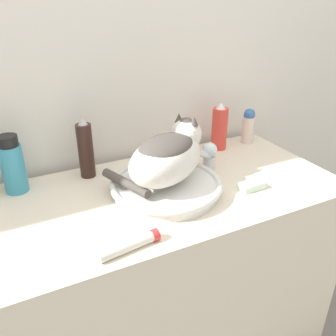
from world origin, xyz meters
TOP-DOWN VIEW (x-y plane):
  - wall_back at (0.00, 0.62)m, footprint 8.00×0.05m
  - vanity_counter at (0.00, 0.28)m, footprint 1.19×0.56m
  - sink_basin at (0.01, 0.27)m, footprint 0.36×0.36m
  - cat at (0.02, 0.27)m, footprint 0.34×0.30m
  - faucet at (0.20, 0.33)m, footprint 0.15×0.08m
  - spray_bottle_trigger at (0.36, 0.49)m, footprint 0.06×0.06m
  - deodorant_stick at (0.51, 0.49)m, footprint 0.05×0.05m
  - mouthwash_bottle at (-0.41, 0.49)m, footprint 0.07×0.07m
  - hairspray_can_black at (-0.18, 0.49)m, footprint 0.05×0.05m
  - cream_tube at (-0.19, 0.05)m, footprint 0.17×0.05m
  - soap_bar at (0.27, 0.16)m, footprint 0.08×0.04m

SIDE VIEW (x-z plane):
  - vanity_counter at x=0.00m, z-range 0.00..0.81m
  - soap_bar at x=0.27m, z-range 0.81..0.83m
  - cream_tube at x=-0.19m, z-range 0.81..0.84m
  - sink_basin at x=0.01m, z-range 0.81..0.85m
  - faucet at x=0.20m, z-range 0.81..0.94m
  - deodorant_stick at x=0.51m, z-range 0.81..0.96m
  - spray_bottle_trigger at x=0.36m, z-range 0.80..0.99m
  - mouthwash_bottle at x=-0.41m, z-range 0.80..0.99m
  - hairspray_can_black at x=-0.18m, z-range 0.80..1.01m
  - cat at x=0.02m, z-range 0.85..1.03m
  - wall_back at x=0.00m, z-range 0.00..2.40m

